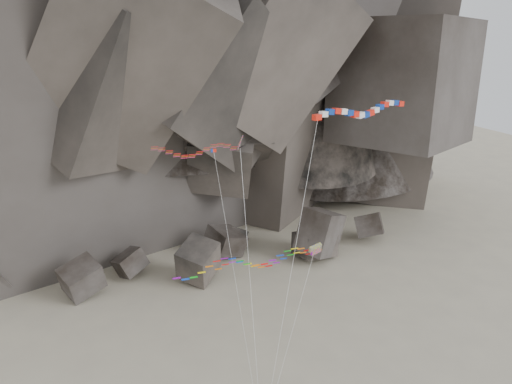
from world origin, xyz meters
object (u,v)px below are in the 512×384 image
object	(u,v)px
pennant_kite	(228,238)
delta_kite	(192,150)
banner_kite	(361,112)
parafoil_kite	(243,262)

from	to	relation	value
pennant_kite	delta_kite	bearing A→B (deg)	125.95
delta_kite	banner_kite	bearing A→B (deg)	10.63
delta_kite	parafoil_kite	bearing A→B (deg)	-49.08
banner_kite	pennant_kite	xyz separation A→B (m)	(-13.26, -1.04, -10.33)
pennant_kite	parafoil_kite	bearing A→B (deg)	-77.46
banner_kite	parafoil_kite	world-z (taller)	banner_kite
delta_kite	pennant_kite	bearing A→B (deg)	-39.21
delta_kite	parafoil_kite	size ratio (longest dim) A/B	1.52
delta_kite	parafoil_kite	distance (m)	10.96
banner_kite	delta_kite	bearing A→B (deg)	151.34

